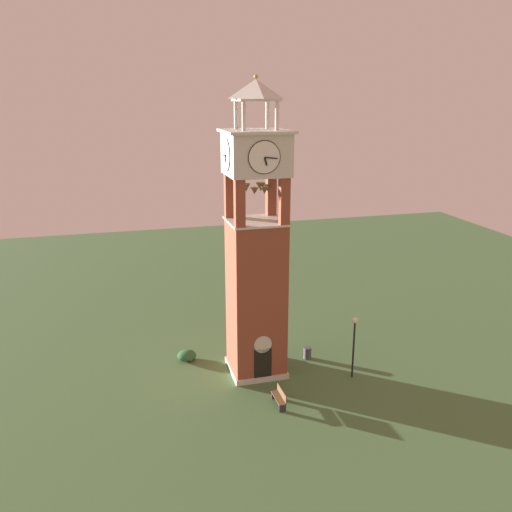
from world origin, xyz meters
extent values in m
plane|color=#476B3D|center=(0.00, 0.00, 0.00)|extent=(80.00, 80.00, 0.00)
cube|color=brown|center=(0.00, 0.00, 4.89)|extent=(3.18, 3.18, 9.78)
cube|color=beige|center=(0.00, 0.00, 0.17)|extent=(3.38, 3.38, 0.35)
cube|color=black|center=(0.00, -1.61, 1.15)|extent=(1.10, 0.04, 2.20)
cylinder|color=beige|center=(0.00, -1.61, 2.55)|extent=(1.10, 0.04, 1.10)
cube|color=brown|center=(-1.31, -1.31, 11.19)|extent=(0.56, 0.56, 2.81)
cube|color=brown|center=(1.31, -1.31, 11.19)|extent=(0.56, 0.56, 2.81)
cube|color=brown|center=(-1.31, 1.31, 11.19)|extent=(0.56, 0.56, 2.81)
cube|color=brown|center=(1.31, 1.31, 11.19)|extent=(0.56, 0.56, 2.81)
cube|color=beige|center=(0.00, 0.00, 9.84)|extent=(3.34, 3.34, 0.12)
cone|color=brown|center=(0.71, -0.08, 11.79)|extent=(0.45, 0.45, 0.45)
cone|color=brown|center=(0.45, 0.56, 11.79)|extent=(0.58, 0.58, 0.52)
cone|color=brown|center=(-0.45, 0.56, 11.79)|extent=(0.46, 0.46, 0.48)
cone|color=brown|center=(-0.71, 0.07, 11.79)|extent=(0.38, 0.38, 0.53)
cone|color=brown|center=(-0.28, -0.66, 11.79)|extent=(0.51, 0.51, 0.40)
cone|color=brown|center=(0.34, -0.63, 11.79)|extent=(0.47, 0.47, 0.44)
cube|color=beige|center=(0.00, 0.00, 13.79)|extent=(3.42, 3.42, 2.39)
cylinder|color=white|center=(0.00, -1.73, 13.79)|extent=(1.82, 0.05, 1.82)
torus|color=black|center=(0.00, -1.73, 13.79)|extent=(1.84, 0.06, 1.84)
cube|color=black|center=(0.06, -1.79, 13.57)|extent=(0.21, 0.03, 0.46)
cube|color=black|center=(0.36, -1.79, 13.75)|extent=(0.73, 0.03, 0.14)
cylinder|color=white|center=(0.00, 1.73, 13.79)|extent=(1.82, 0.05, 1.82)
torus|color=black|center=(0.00, 1.73, 13.79)|extent=(1.84, 0.06, 1.84)
cube|color=black|center=(0.06, 1.79, 13.57)|extent=(0.21, 0.03, 0.46)
cube|color=black|center=(0.36, 1.79, 13.75)|extent=(0.73, 0.03, 0.14)
cylinder|color=white|center=(-1.73, 0.00, 13.79)|extent=(0.05, 1.82, 1.82)
torus|color=black|center=(-1.73, 0.00, 13.79)|extent=(0.06, 1.84, 1.84)
cube|color=black|center=(-1.79, 0.06, 13.57)|extent=(0.03, 0.21, 0.46)
cube|color=black|center=(-1.79, 0.36, 13.75)|extent=(0.03, 0.73, 0.14)
cylinder|color=white|center=(1.73, 0.00, 13.79)|extent=(0.05, 1.82, 1.82)
torus|color=black|center=(1.73, 0.00, 13.79)|extent=(0.06, 1.84, 1.84)
cube|color=black|center=(1.79, 0.06, 13.57)|extent=(0.03, 0.21, 0.46)
cube|color=black|center=(1.79, 0.36, 13.75)|extent=(0.03, 0.73, 0.14)
cube|color=beige|center=(0.00, 0.00, 15.07)|extent=(3.78, 3.78, 0.16)
cylinder|color=beige|center=(-0.94, -0.94, 15.93)|extent=(0.22, 0.22, 1.56)
cylinder|color=beige|center=(0.94, -0.94, 15.93)|extent=(0.22, 0.22, 1.56)
cylinder|color=beige|center=(-0.94, 0.94, 15.93)|extent=(0.22, 0.22, 1.56)
cylinder|color=beige|center=(0.94, 0.94, 15.93)|extent=(0.22, 0.22, 1.56)
cube|color=beige|center=(0.00, 0.00, 16.77)|extent=(2.32, 2.32, 0.12)
pyramid|color=beige|center=(0.00, 0.00, 17.36)|extent=(2.32, 2.32, 1.05)
sphere|color=#B79338|center=(0.00, 0.00, 18.00)|extent=(0.24, 0.24, 0.24)
cube|color=brown|center=(0.17, -4.29, 0.45)|extent=(0.45, 1.60, 0.06)
cube|color=brown|center=(0.36, -4.29, 0.73)|extent=(0.06, 1.60, 0.44)
cube|color=#2D2D33|center=(0.18, -5.01, 0.21)|extent=(0.40, 0.08, 0.42)
cube|color=#2D2D33|center=(0.17, -3.57, 0.21)|extent=(0.40, 0.08, 0.42)
cylinder|color=black|center=(5.61, -2.45, 1.83)|extent=(0.12, 0.12, 3.67)
sphere|color=#F9EFCC|center=(5.61, -2.45, 3.85)|extent=(0.36, 0.36, 0.36)
cylinder|color=#4C4C51|center=(3.76, 0.62, 0.40)|extent=(0.52, 0.52, 0.80)
ellipsoid|color=#28562D|center=(-4.12, 2.52, 0.32)|extent=(1.25, 1.25, 0.65)
camera|label=1|loc=(-8.15, -29.99, 17.02)|focal=37.63mm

